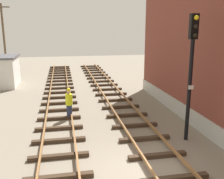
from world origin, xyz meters
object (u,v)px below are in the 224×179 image
object	(u,v)px
signal_mast	(191,64)
control_hut	(1,71)
utility_pole_far	(4,37)
track_worker_foreground	(69,104)

from	to	relation	value
signal_mast	control_hut	xyz separation A→B (m)	(-11.21, 14.03, -2.27)
signal_mast	utility_pole_far	distance (m)	24.62
utility_pole_far	signal_mast	bearing A→B (deg)	-60.48
track_worker_foreground	utility_pole_far	bearing A→B (deg)	111.15
signal_mast	track_worker_foreground	world-z (taller)	signal_mast
signal_mast	control_hut	distance (m)	18.10
signal_mast	track_worker_foreground	bearing A→B (deg)	143.11
utility_pole_far	track_worker_foreground	world-z (taller)	utility_pole_far
utility_pole_far	track_worker_foreground	size ratio (longest dim) A/B	4.20
utility_pole_far	track_worker_foreground	bearing A→B (deg)	-68.85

